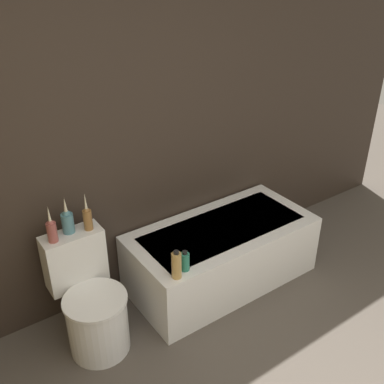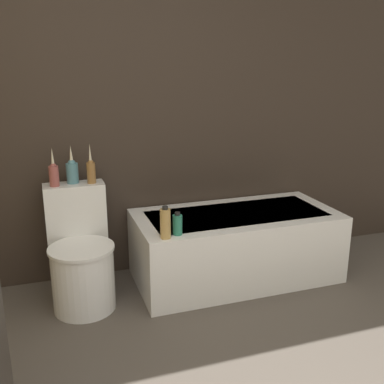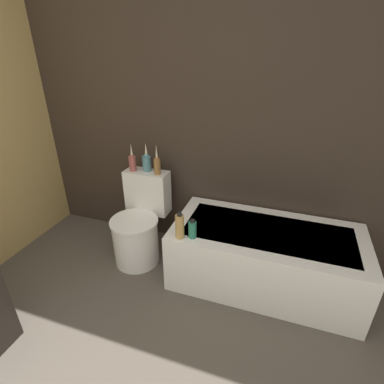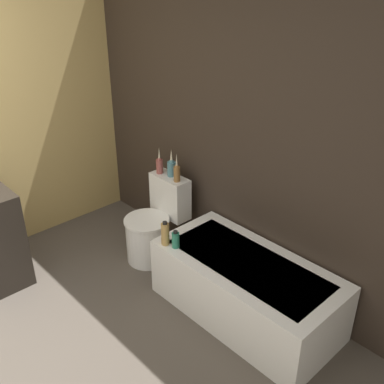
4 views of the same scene
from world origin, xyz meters
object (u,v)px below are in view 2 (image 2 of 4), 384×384
Objects in this scene: shampoo_bottle_tall at (165,223)px; shampoo_bottle_short at (177,224)px; bathtub at (236,245)px; vase_gold at (54,173)px; toilet at (81,258)px; vase_bronze at (91,170)px; vase_silver at (72,170)px.

shampoo_bottle_short is (0.09, 0.03, -0.03)m from shampoo_bottle_tall.
shampoo_bottle_short is (-0.53, -0.26, 0.32)m from bathtub.
bathtub is 1.39m from vase_gold.
toilet reaches higher than shampoo_bottle_short.
toilet is 0.58m from vase_bronze.
toilet is 0.59m from vase_silver.
vase_bronze is at bearing 129.40° from shampoo_bottle_tall.
shampoo_bottle_tall is at bearing -154.61° from bathtub.
vase_silver is at bearing 160.93° from vase_bronze.
shampoo_bottle_short is (0.59, -0.47, -0.29)m from vase_silver.
vase_gold is (-1.24, 0.17, 0.60)m from bathtub.
bathtub is 1.90× the size of toilet.
bathtub is at bearing -9.88° from vase_bronze.
vase_silver reaches higher than bathtub.
bathtub is 0.76m from shampoo_bottle_tall.
toilet is at bearing 151.09° from shampoo_bottle_tall.
bathtub is at bearing 26.23° from shampoo_bottle_short.
vase_silver is 1.23× the size of shampoo_bottle_tall.
vase_gold is 0.96× the size of vase_bronze.
vase_gold is 0.13m from vase_silver.
bathtub is at bearing 25.39° from shampoo_bottle_tall.
bathtub is at bearing -7.93° from vase_gold.
shampoo_bottle_tall is at bearing -28.91° from toilet.
shampoo_bottle_short is (0.47, -0.43, -0.29)m from vase_bronze.
vase_silver is 0.13m from vase_bronze.
vase_gold is 1.23× the size of shampoo_bottle_tall.
vase_gold is at bearing 148.68° from shampoo_bottle_short.
vase_silver is (0.00, 0.23, 0.54)m from toilet.
bathtub is 5.75× the size of vase_gold.
vase_silver reaches higher than vase_gold.
vase_bronze is 0.66m from shampoo_bottle_tall.
toilet is 0.58m from vase_gold.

